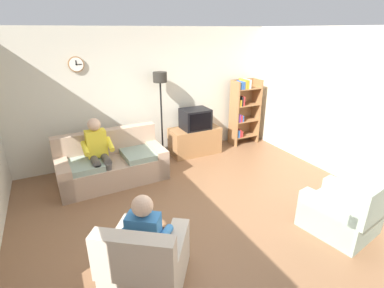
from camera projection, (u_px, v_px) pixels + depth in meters
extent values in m
plane|color=brown|center=(211.00, 215.00, 4.39)|extent=(12.00, 12.00, 0.00)
cube|color=beige|center=(150.00, 95.00, 6.10)|extent=(6.20, 0.12, 2.70)
cylinder|color=olive|center=(76.00, 64.00, 5.20)|extent=(0.28, 0.03, 0.28)
cylinder|color=white|center=(76.00, 64.00, 5.19)|extent=(0.24, 0.01, 0.24)
cube|color=black|center=(76.00, 63.00, 5.17)|extent=(0.02, 0.01, 0.09)
cube|color=black|center=(79.00, 64.00, 5.20)|extent=(0.11, 0.01, 0.01)
cube|color=beige|center=(354.00, 108.00, 5.07)|extent=(0.12, 5.80, 2.70)
cube|color=tan|center=(114.00, 171.00, 5.31)|extent=(1.93, 0.92, 0.42)
cube|color=tan|center=(106.00, 142.00, 5.44)|extent=(1.91, 0.28, 0.48)
cube|color=tan|center=(156.00, 158.00, 5.66)|extent=(0.25, 0.85, 0.56)
cube|color=tan|center=(64.00, 178.00, 4.91)|extent=(0.25, 0.85, 0.56)
cube|color=gray|center=(140.00, 154.00, 5.40)|extent=(0.63, 0.70, 0.10)
cube|color=gray|center=(84.00, 165.00, 4.95)|extent=(0.63, 0.70, 0.10)
cube|color=olive|center=(195.00, 141.00, 6.51)|extent=(1.10, 0.56, 0.60)
cube|color=black|center=(190.00, 136.00, 6.71)|extent=(1.10, 0.04, 0.03)
cube|color=black|center=(195.00, 119.00, 6.30)|extent=(0.60, 0.48, 0.44)
cube|color=black|center=(201.00, 122.00, 6.09)|extent=(0.50, 0.01, 0.36)
cube|color=olive|center=(234.00, 114.00, 6.81)|extent=(0.04, 0.36, 1.55)
cube|color=olive|center=(256.00, 111.00, 7.07)|extent=(0.04, 0.36, 1.55)
cube|color=olive|center=(241.00, 111.00, 7.08)|extent=(0.64, 0.02, 1.55)
cube|color=olive|center=(243.00, 135.00, 7.16)|extent=(0.60, 0.34, 0.02)
cube|color=#2D59A5|center=(236.00, 133.00, 7.00)|extent=(0.05, 0.28, 0.18)
cube|color=red|center=(238.00, 132.00, 7.02)|extent=(0.03, 0.28, 0.19)
cube|color=red|center=(239.00, 133.00, 7.05)|extent=(0.04, 0.28, 0.15)
cube|color=olive|center=(244.00, 120.00, 7.01)|extent=(0.60, 0.34, 0.02)
cube|color=#72338C|center=(237.00, 117.00, 6.85)|extent=(0.05, 0.28, 0.19)
cube|color=red|center=(239.00, 118.00, 6.88)|extent=(0.04, 0.28, 0.16)
cube|color=#2D59A5|center=(240.00, 118.00, 6.90)|extent=(0.03, 0.28, 0.15)
cube|color=olive|center=(245.00, 105.00, 6.87)|extent=(0.60, 0.34, 0.02)
cube|color=gold|center=(238.00, 102.00, 6.72)|extent=(0.05, 0.28, 0.14)
cube|color=black|center=(239.00, 101.00, 6.72)|extent=(0.03, 0.28, 0.21)
cube|color=red|center=(241.00, 100.00, 6.74)|extent=(0.04, 0.28, 0.22)
cube|color=olive|center=(247.00, 88.00, 6.72)|extent=(0.60, 0.34, 0.02)
cube|color=#2D59A5|center=(239.00, 85.00, 6.57)|extent=(0.06, 0.28, 0.16)
cube|color=#2D59A5|center=(241.00, 85.00, 6.60)|extent=(0.05, 0.28, 0.17)
cube|color=gold|center=(243.00, 84.00, 6.61)|extent=(0.05, 0.28, 0.21)
cube|color=gold|center=(245.00, 84.00, 6.64)|extent=(0.03, 0.28, 0.20)
cube|color=silver|center=(247.00, 84.00, 6.66)|extent=(0.05, 0.28, 0.20)
cylinder|color=black|center=(163.00, 156.00, 6.39)|extent=(0.28, 0.28, 0.03)
cylinder|color=black|center=(162.00, 120.00, 6.08)|extent=(0.04, 0.04, 1.70)
cylinder|color=black|center=(160.00, 77.00, 5.75)|extent=(0.28, 0.28, 0.20)
cube|color=#BCAD99|center=(148.00, 266.00, 3.20)|extent=(1.14, 1.15, 0.40)
cube|color=#BCAD99|center=(134.00, 258.00, 2.69)|extent=(0.76, 0.61, 0.50)
cube|color=#BCAD99|center=(122.00, 256.00, 3.23)|extent=(0.62, 0.77, 0.56)
cube|color=#BCAD99|center=(175.00, 262.00, 3.14)|extent=(0.62, 0.77, 0.56)
cube|color=gray|center=(339.00, 217.00, 4.03)|extent=(0.93, 0.97, 0.40)
cube|color=gray|center=(375.00, 201.00, 3.59)|extent=(0.82, 0.32, 0.50)
cube|color=gray|center=(327.00, 219.00, 3.85)|extent=(0.34, 0.82, 0.56)
cube|color=gray|center=(349.00, 204.00, 4.18)|extent=(0.34, 0.82, 0.56)
cube|color=yellow|center=(96.00, 143.00, 5.04)|extent=(0.35, 0.21, 0.48)
sphere|color=#D8AD8C|center=(94.00, 125.00, 4.91)|extent=(0.22, 0.22, 0.22)
cylinder|color=#4C4742|center=(106.00, 159.00, 5.02)|extent=(0.15, 0.39, 0.13)
cylinder|color=#4C4742|center=(95.00, 161.00, 4.94)|extent=(0.15, 0.39, 0.13)
cylinder|color=#4C4742|center=(110.00, 178.00, 4.97)|extent=(0.11, 0.11, 0.52)
cylinder|color=#4C4742|center=(99.00, 180.00, 4.89)|extent=(0.11, 0.11, 0.52)
cylinder|color=yellow|center=(110.00, 144.00, 5.06)|extent=(0.10, 0.33, 0.20)
cylinder|color=yellow|center=(85.00, 149.00, 4.88)|extent=(0.10, 0.33, 0.20)
cube|color=#3372B2|center=(144.00, 235.00, 2.98)|extent=(0.39, 0.36, 0.48)
sphere|color=#D8AD8C|center=(142.00, 206.00, 2.86)|extent=(0.22, 0.22, 0.22)
cylinder|color=black|center=(143.00, 240.00, 3.26)|extent=(0.32, 0.39, 0.13)
cylinder|color=black|center=(158.00, 242.00, 3.23)|extent=(0.32, 0.39, 0.13)
cylinder|color=black|center=(149.00, 244.00, 3.51)|extent=(0.15, 0.15, 0.40)
cylinder|color=black|center=(163.00, 246.00, 3.49)|extent=(0.15, 0.15, 0.40)
cylinder|color=#3372B2|center=(128.00, 229.00, 3.11)|extent=(0.26, 0.32, 0.20)
cylinder|color=#3372B2|center=(166.00, 232.00, 3.05)|extent=(0.26, 0.32, 0.20)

